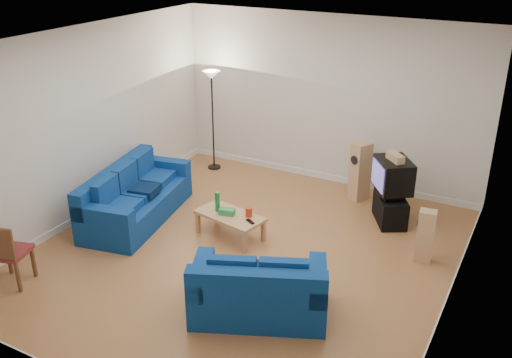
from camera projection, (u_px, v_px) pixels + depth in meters
The scene contains 16 objects.
room at pixel (243, 160), 8.09m from camera, with size 6.01×6.51×3.21m.
sofa_three_seat at pixel (134, 200), 9.68m from camera, with size 1.42×2.47×0.90m.
sofa_loveseat at pixel (258, 294), 7.21m from camera, with size 1.94×1.55×0.85m.
coffee_table at pixel (230, 217), 9.07m from camera, with size 1.19×0.76×0.40m.
bottle at pixel (217, 201), 9.10m from camera, with size 0.08×0.08×0.33m, color #197233.
tissue_box at pixel (227, 212), 9.03m from camera, with size 0.24×0.13×0.10m, color green.
red_canister at pixel (249, 212), 8.96m from camera, with size 0.11×0.11×0.15m, color red.
remote at pixel (250, 221), 8.81m from camera, with size 0.17×0.05×0.02m, color black.
tv_stand at pixel (390, 209), 9.59m from camera, with size 0.77×0.43×0.47m, color black.
av_receiver at pixel (389, 193), 9.50m from camera, with size 0.42×0.34×0.10m, color black.
television at pixel (393, 175), 9.40m from camera, with size 0.81×0.85×0.53m.
centre_speaker at pixel (395, 157), 9.23m from camera, with size 0.36×0.14×0.13m, color tan.
speaker_left at pixel (360, 171), 10.28m from camera, with size 0.37×0.40×1.09m.
speaker_right at pixel (425, 236), 8.38m from camera, with size 0.28×0.22×0.83m.
floor_lamp at pixel (212, 89), 11.18m from camera, with size 0.35×0.35×2.04m.
dining_chair at pixel (6, 251), 7.74m from camera, with size 0.59×0.59×0.98m.
Camera 1 is at (3.73, -6.52, 4.57)m, focal length 40.00 mm.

